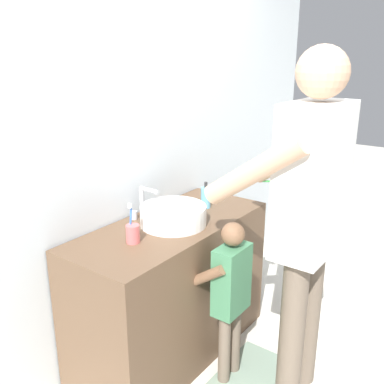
% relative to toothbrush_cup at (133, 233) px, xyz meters
% --- Properties ---
extents(ground_plane, '(14.00, 14.00, 0.00)m').
position_rel_toothbrush_cup_xyz_m(ground_plane, '(0.31, -0.30, -0.89)').
color(ground_plane, silver).
extents(back_wall, '(4.40, 0.08, 2.70)m').
position_rel_toothbrush_cup_xyz_m(back_wall, '(0.31, 0.32, 0.46)').
color(back_wall, silver).
rests_on(back_wall, ground).
extents(vanity_cabinet, '(1.28, 0.54, 0.84)m').
position_rel_toothbrush_cup_xyz_m(vanity_cabinet, '(0.31, 0.00, -0.47)').
color(vanity_cabinet, brown).
rests_on(vanity_cabinet, ground).
extents(sink_basin, '(0.37, 0.37, 0.11)m').
position_rel_toothbrush_cup_xyz_m(sink_basin, '(0.31, -0.02, 0.01)').
color(sink_basin, white).
rests_on(sink_basin, vanity_cabinet).
extents(faucet, '(0.18, 0.14, 0.18)m').
position_rel_toothbrush_cup_xyz_m(faucet, '(0.31, 0.21, 0.03)').
color(faucet, '#B7BABF').
rests_on(faucet, vanity_cabinet).
extents(toothbrush_cup, '(0.07, 0.07, 0.21)m').
position_rel_toothbrush_cup_xyz_m(toothbrush_cup, '(0.00, 0.00, 0.00)').
color(toothbrush_cup, '#D86666').
rests_on(toothbrush_cup, vanity_cabinet).
extents(soap_bottle, '(0.06, 0.06, 0.17)m').
position_rel_toothbrush_cup_xyz_m(soap_bottle, '(0.65, -0.00, 0.02)').
color(soap_bottle, '#66B2D1').
rests_on(soap_bottle, vanity_cabinet).
extents(child_toddler, '(0.29, 0.29, 0.95)m').
position_rel_toothbrush_cup_xyz_m(child_toddler, '(0.31, -0.40, -0.33)').
color(child_toddler, '#6B5B4C').
rests_on(child_toddler, ground).
extents(adult_parent, '(0.56, 0.58, 1.81)m').
position_rel_toothbrush_cup_xyz_m(adult_parent, '(0.45, -0.73, 0.19)').
color(adult_parent, '#6B5B4C').
rests_on(adult_parent, ground).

